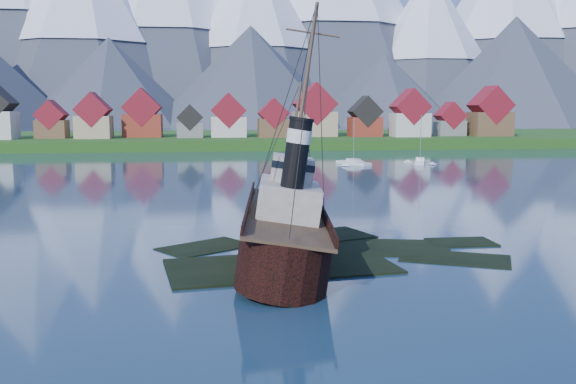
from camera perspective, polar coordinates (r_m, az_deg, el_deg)
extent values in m
plane|color=#1A3248|center=(54.13, 2.27, -6.07)|extent=(1400.00, 1400.00, 0.00)
cube|color=black|center=(51.89, -0.66, -7.04)|extent=(19.08, 11.42, 1.00)
cube|color=black|center=(59.25, 7.39, -5.30)|extent=(15.15, 9.76, 1.00)
cube|color=black|center=(63.17, 2.73, -4.34)|extent=(11.45, 9.06, 1.00)
cube|color=black|center=(56.48, 14.61, -6.18)|extent=(10.27, 8.34, 1.00)
cube|color=black|center=(59.37, -7.33, -5.29)|extent=(9.42, 8.68, 1.00)
cube|color=black|center=(62.99, 15.14, -4.70)|extent=(6.00, 4.00, 1.00)
cube|color=#254914|center=(222.40, -4.92, 4.33)|extent=(600.00, 80.00, 3.20)
cube|color=#3F3D38|center=(184.52, -4.45, 3.66)|extent=(600.00, 2.50, 2.00)
cube|color=brown|center=(210.38, -20.23, 5.27)|extent=(9.00, 8.00, 5.50)
cube|color=maroon|center=(210.28, -20.29, 6.46)|extent=(9.16, 8.16, 9.16)
cube|color=tan|center=(204.87, -16.87, 5.54)|extent=(10.50, 9.00, 6.80)
cube|color=maroon|center=(204.77, -16.93, 7.02)|extent=(10.69, 9.18, 10.69)
cube|color=maroon|center=(208.95, -12.79, 5.77)|extent=(12.00, 8.50, 7.20)
cube|color=maroon|center=(208.86, -12.84, 7.35)|extent=(12.22, 8.67, 12.22)
cube|color=slate|center=(203.07, -8.69, 5.48)|extent=(8.00, 7.00, 4.80)
cube|color=black|center=(202.97, -8.71, 6.57)|extent=(8.15, 7.14, 8.15)
cube|color=beige|center=(206.08, -5.32, 5.79)|extent=(11.00, 9.50, 6.40)
cube|color=maroon|center=(205.98, -5.34, 7.23)|extent=(11.20, 9.69, 11.20)
cube|color=brown|center=(203.04, -1.31, 5.71)|extent=(9.50, 8.00, 5.80)
cube|color=maroon|center=(202.93, -1.31, 7.01)|extent=(9.67, 8.16, 9.67)
cube|color=tan|center=(209.83, 2.38, 6.07)|extent=(13.50, 10.00, 8.00)
cube|color=maroon|center=(209.75, 2.39, 7.83)|extent=(13.75, 10.20, 13.75)
cube|color=maroon|center=(210.17, 6.84, 5.78)|extent=(10.00, 8.50, 6.20)
cube|color=black|center=(210.07, 6.86, 7.11)|extent=(10.18, 8.67, 10.18)
cube|color=beige|center=(211.10, 10.75, 5.88)|extent=(11.50, 9.00, 7.50)
cube|color=maroon|center=(211.01, 10.79, 7.46)|extent=(11.71, 9.18, 11.71)
cube|color=slate|center=(219.93, 14.16, 5.53)|extent=(9.00, 7.50, 5.00)
cube|color=maroon|center=(219.83, 14.20, 6.60)|extent=(9.16, 7.65, 9.16)
cube|color=brown|center=(223.10, 17.49, 5.79)|extent=(12.50, 10.00, 7.80)
cube|color=maroon|center=(223.02, 17.55, 7.37)|extent=(12.73, 10.20, 12.73)
cone|color=#2D333D|center=(518.53, -17.78, 13.98)|extent=(180.00, 180.00, 150.00)
cone|color=#2D333D|center=(552.89, -10.71, 15.36)|extent=(210.00, 210.00, 180.00)
cone|color=#2D333D|center=(526.46, -2.98, 13.95)|extent=(170.00, 170.00, 145.00)
cone|color=#2D333D|center=(583.43, 3.82, 16.05)|extent=(240.00, 240.00, 200.00)
cone|color=#2D333D|center=(544.23, 12.35, 12.52)|extent=(150.00, 150.00, 125.00)
cone|color=white|center=(546.99, 12.43, 15.13)|extent=(93.00, 93.00, 75.00)
cone|color=#2D333D|center=(604.51, 18.82, 13.94)|extent=(200.00, 200.00, 170.00)
cone|color=#2D333D|center=(430.49, -15.54, 9.28)|extent=(120.00, 120.00, 58.00)
cone|color=#2D333D|center=(422.23, -3.30, 10.13)|extent=(136.00, 136.00, 66.00)
cone|color=#2D333D|center=(441.24, 8.56, 8.91)|extent=(110.00, 110.00, 50.00)
cone|color=#2D333D|center=(471.19, 19.46, 10.00)|extent=(150.00, 150.00, 75.00)
cube|color=black|center=(53.13, -0.84, -4.03)|extent=(6.43, 18.52, 3.86)
cone|color=black|center=(64.88, -2.01, -1.89)|extent=(6.43, 6.43, 6.43)
cylinder|color=black|center=(44.16, 0.49, -6.45)|extent=(6.43, 6.43, 3.86)
cube|color=#4C3826|center=(52.75, -0.85, -1.88)|extent=(6.30, 24.43, 0.23)
cube|color=black|center=(52.44, -4.20, -1.50)|extent=(0.18, 23.66, 0.83)
cube|color=black|center=(53.11, 2.47, -1.37)|extent=(0.18, 23.66, 0.83)
cube|color=#ADA89E|center=(51.19, -0.68, -0.62)|extent=(4.78, 7.81, 2.76)
cube|color=#ADA89E|center=(51.80, -0.80, 2.14)|extent=(3.31, 3.67, 2.02)
cylinder|color=black|center=(47.76, -0.28, 3.56)|extent=(1.75, 1.75, 5.14)
cylinder|color=silver|center=(47.69, -0.28, 5.10)|extent=(1.84, 1.84, 1.01)
cylinder|color=#473828|center=(59.41, -1.64, 4.63)|extent=(0.26, 0.26, 11.02)
cylinder|color=#473828|center=(49.78, -0.58, 9.96)|extent=(0.29, 0.29, 11.94)
cube|color=silver|center=(146.90, 11.66, 2.53)|extent=(4.94, 8.51, 1.17)
cube|color=silver|center=(146.83, 11.67, 2.90)|extent=(2.55, 2.83, 0.68)
cylinder|color=gray|center=(146.52, 11.72, 4.74)|extent=(0.14, 0.14, 10.18)
cube|color=silver|center=(142.06, 5.84, 2.48)|extent=(6.44, 9.36, 1.12)
cube|color=silver|center=(141.99, 5.84, 2.84)|extent=(3.04, 3.28, 0.65)
cylinder|color=gray|center=(141.68, 5.87, 4.67)|extent=(0.13, 0.13, 9.73)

